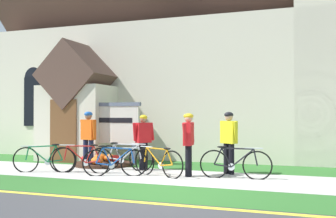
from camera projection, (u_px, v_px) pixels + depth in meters
name	position (u px, v px, depth m)	size (l,w,h in m)	color
ground	(208.00, 167.00, 12.27)	(140.00, 140.00, 0.00)	#3D3D3F
sidewalk_slab	(111.00, 173.00, 10.93)	(32.00, 2.44, 0.01)	#B7B5AD
grass_verge	(69.00, 186.00, 9.00)	(32.00, 1.67, 0.01)	#2D6628
church_lawn	(144.00, 164.00, 13.03)	(24.00, 2.01, 0.01)	#2D6628
curb_paint_stripe	(41.00, 194.00, 8.07)	(28.00, 0.16, 0.01)	yellow
church_building	(198.00, 45.00, 18.04)	(15.13, 11.10, 13.32)	beige
church_sign	(110.00, 124.00, 13.07)	(2.18, 0.26, 1.99)	slate
flower_bed	(103.00, 162.00, 12.58)	(1.82, 1.82, 0.34)	#382319
bicycle_blue	(82.00, 159.00, 10.97)	(1.74, 0.35, 0.81)	black
bicycle_yellow	(124.00, 157.00, 11.49)	(1.75, 0.09, 0.82)	black
bicycle_silver	(235.00, 164.00, 10.00)	(1.79, 0.20, 0.83)	black
bicycle_red	(158.00, 162.00, 10.39)	(1.60, 0.70, 0.78)	black
bicycle_orange	(115.00, 162.00, 10.44)	(1.60, 0.64, 0.82)	black
bicycle_green	(44.00, 159.00, 11.13)	(1.62, 0.67, 0.81)	black
cyclist_in_yellow_jersey	(189.00, 140.00, 10.36)	(0.28, 0.77, 1.63)	black
cyclist_in_white_jersey	(88.00, 135.00, 12.19)	(0.62, 0.43, 1.69)	#191E38
cyclist_in_green_jersey	(229.00, 138.00, 10.79)	(0.52, 0.57, 1.67)	black
cyclist_in_orange_jersey	(143.00, 138.00, 11.60)	(0.46, 0.60, 1.59)	black
distant_hill	(250.00, 122.00, 79.38)	(82.58, 44.82, 24.07)	#847A5B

